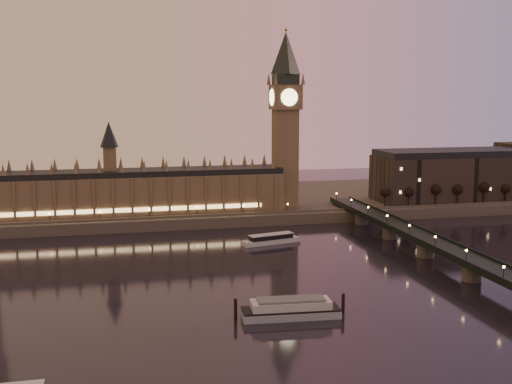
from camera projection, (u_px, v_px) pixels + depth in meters
ground at (234, 282)px, 251.62m from camera, size 700.00×700.00×0.00m
far_embankment at (231, 202)px, 416.70m from camera, size 560.00×130.00×6.00m
palace_of_westminster at (122, 187)px, 355.91m from camera, size 180.00×26.62×52.00m
big_ben at (285, 110)px, 370.28m from camera, size 17.68×17.68×104.00m
westminster_bridge at (447, 255)px, 271.07m from camera, size 13.20×260.00×15.30m
city_block at (489, 172)px, 417.49m from camera, size 155.00×45.00×34.00m
bare_tree_0 at (384, 192)px, 378.92m from camera, size 6.12×6.12×12.44m
bare_tree_1 at (409, 191)px, 382.49m from camera, size 6.12×6.12×12.44m
bare_tree_2 at (433, 190)px, 386.06m from camera, size 6.12×6.12×12.44m
bare_tree_3 at (458, 190)px, 389.63m from camera, size 6.12×6.12×12.44m
bare_tree_4 at (481, 189)px, 393.20m from camera, size 6.12×6.12×12.44m
bare_tree_5 at (505, 188)px, 396.77m from camera, size 6.12×6.12×12.44m
cruise_boat_a at (271, 239)px, 315.94m from camera, size 30.60×13.27×4.79m
moored_barge at (291, 309)px, 211.80m from camera, size 37.45×11.54×6.88m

